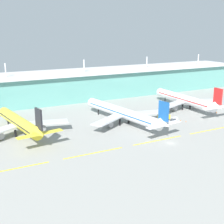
% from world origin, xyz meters
% --- Properties ---
extents(ground_plane, '(600.00, 600.00, 0.00)m').
position_xyz_m(ground_plane, '(0.00, 0.00, 0.00)').
color(ground_plane, gray).
extents(terminal_building, '(288.00, 34.00, 30.69)m').
position_xyz_m(terminal_building, '(-0.00, 109.97, 11.05)').
color(terminal_building, '#5B9E93').
rests_on(terminal_building, ground).
extents(airliner_near, '(48.24, 58.53, 18.90)m').
position_xyz_m(airliner_near, '(-60.14, 44.94, 6.44)').
color(airliner_near, yellow).
rests_on(airliner_near, ground).
extents(airliner_middle, '(48.21, 72.04, 18.90)m').
position_xyz_m(airliner_middle, '(-4.71, 37.45, 6.46)').
color(airliner_middle, white).
rests_on(airliner_middle, ground).
extents(airliner_far, '(48.80, 66.20, 18.90)m').
position_xyz_m(airliner_far, '(49.73, 47.81, 6.45)').
color(airliner_far, white).
rests_on(airliner_far, ground).
extents(taxiway_stripe_west, '(28.00, 0.70, 0.04)m').
position_xyz_m(taxiway_stripe_west, '(-71.00, 5.79, 0.02)').
color(taxiway_stripe_west, yellow).
rests_on(taxiway_stripe_west, ground).
extents(taxiway_stripe_mid_west, '(28.00, 0.70, 0.04)m').
position_xyz_m(taxiway_stripe_mid_west, '(-37.00, 5.79, 0.02)').
color(taxiway_stripe_mid_west, yellow).
rests_on(taxiway_stripe_mid_west, ground).
extents(taxiway_stripe_centre, '(28.00, 0.70, 0.04)m').
position_xyz_m(taxiway_stripe_centre, '(-3.00, 5.79, 0.02)').
color(taxiway_stripe_centre, yellow).
rests_on(taxiway_stripe_centre, ground).
extents(taxiway_stripe_mid_east, '(28.00, 0.70, 0.04)m').
position_xyz_m(taxiway_stripe_mid_east, '(31.00, 5.79, 0.02)').
color(taxiway_stripe_mid_east, yellow).
rests_on(taxiway_stripe_mid_east, ground).
extents(pushback_tug, '(4.96, 4.55, 1.85)m').
position_xyz_m(pushback_tug, '(22.45, 26.38, 1.10)').
color(pushback_tug, '#333842').
rests_on(pushback_tug, ground).
extents(fuel_truck, '(7.65, 4.72, 4.95)m').
position_xyz_m(fuel_truck, '(20.97, 33.37, 2.26)').
color(fuel_truck, gold).
rests_on(fuel_truck, ground).
extents(baggage_cart, '(3.63, 2.02, 2.48)m').
position_xyz_m(baggage_cart, '(24.80, 27.75, 1.26)').
color(baggage_cart, silver).
rests_on(baggage_cart, ground).
extents(safety_cone_left_wingtip, '(0.56, 0.56, 0.70)m').
position_xyz_m(safety_cone_left_wingtip, '(61.18, 30.26, 0.35)').
color(safety_cone_left_wingtip, orange).
rests_on(safety_cone_left_wingtip, ground).
extents(safety_cone_nose_front, '(0.56, 0.56, 0.70)m').
position_xyz_m(safety_cone_nose_front, '(29.87, 23.58, 0.35)').
color(safety_cone_nose_front, orange).
rests_on(safety_cone_nose_front, ground).
extents(safety_cone_right_wingtip, '(0.56, 0.56, 0.70)m').
position_xyz_m(safety_cone_right_wingtip, '(28.22, 26.51, 0.35)').
color(safety_cone_right_wingtip, orange).
rests_on(safety_cone_right_wingtip, ground).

